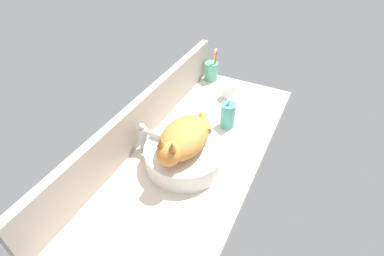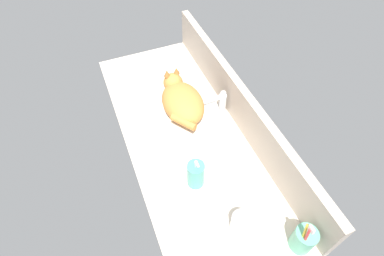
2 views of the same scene
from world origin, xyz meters
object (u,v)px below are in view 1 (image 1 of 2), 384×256
(soap_dispenser, at_px, (228,115))
(toothbrush_cup, at_px, (211,71))
(cat, at_px, (183,139))
(faucet, at_px, (145,136))
(water_glass, at_px, (230,92))
(sink_basin, at_px, (185,155))

(soap_dispenser, relative_size, toothbrush_cup, 0.82)
(cat, bearing_deg, faucet, 86.17)
(water_glass, bearing_deg, soap_dispenser, -161.71)
(toothbrush_cup, bearing_deg, sink_basin, -165.39)
(faucet, height_order, toothbrush_cup, toothbrush_cup)
(cat, bearing_deg, toothbrush_cup, 14.39)
(toothbrush_cup, relative_size, water_glass, 2.35)
(soap_dispenser, bearing_deg, sink_basin, 167.83)
(sink_basin, bearing_deg, soap_dispenser, -12.17)
(faucet, bearing_deg, soap_dispenser, -39.19)
(sink_basin, relative_size, soap_dispenser, 2.09)
(faucet, height_order, water_glass, faucet)
(soap_dispenser, distance_m, water_glass, 0.24)
(soap_dispenser, xyz_separation_m, toothbrush_cup, (0.36, 0.24, -0.01))
(soap_dispenser, bearing_deg, faucet, 140.81)
(sink_basin, distance_m, soap_dispenser, 0.31)
(sink_basin, relative_size, water_glass, 4.02)
(sink_basin, xyz_separation_m, toothbrush_cup, (0.66, 0.17, 0.01))
(sink_basin, xyz_separation_m, water_glass, (0.53, 0.01, -0.01))
(sink_basin, distance_m, faucet, 0.19)
(faucet, distance_m, toothbrush_cup, 0.66)
(cat, relative_size, soap_dispenser, 2.11)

